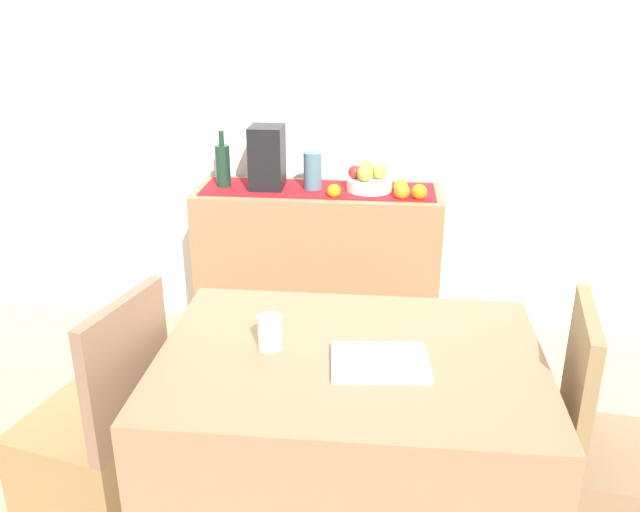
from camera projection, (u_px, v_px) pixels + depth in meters
ground_plane at (305, 449)px, 2.75m from camera, size 6.40×6.40×0.02m
room_wall_rear at (332, 74)px, 3.33m from camera, size 6.40×0.06×2.70m
sideboard_console at (318, 267)px, 3.45m from camera, size 1.21×0.42×0.83m
table_runner at (318, 189)px, 3.29m from camera, size 1.14×0.32×0.01m
fruit_bowl at (369, 184)px, 3.26m from camera, size 0.22×0.22×0.06m
apple_front at (366, 168)px, 3.27m from camera, size 0.08×0.08×0.08m
apple_center at (365, 174)px, 3.19m from camera, size 0.08×0.08×0.08m
apple_upper at (380, 171)px, 3.23m from camera, size 0.08×0.08×0.08m
apple_right at (355, 172)px, 3.24m from camera, size 0.06×0.06×0.06m
wine_bottle at (223, 165)px, 3.30m from camera, size 0.07×0.07×0.28m
coffee_maker at (267, 158)px, 3.26m from camera, size 0.16×0.18×0.31m
ceramic_vase at (313, 171)px, 3.26m from camera, size 0.09×0.09×0.19m
orange_loose_near_bowl at (401, 187)px, 3.22m from camera, size 0.07×0.07×0.07m
orange_loose_mid at (334, 191)px, 3.16m from camera, size 0.07×0.07×0.07m
orange_loose_end at (419, 192)px, 3.13m from camera, size 0.07×0.07×0.07m
orange_loose_far at (402, 192)px, 3.13m from camera, size 0.08×0.08×0.08m
dining_table at (349, 456)px, 2.13m from camera, size 1.15×0.83×0.74m
open_book at (380, 362)px, 1.93m from camera, size 0.30×0.24×0.02m
coffee_cup at (270, 332)px, 2.01m from camera, size 0.07×0.07×0.10m
chair_near_window at (99, 465)px, 2.24m from camera, size 0.48×0.48×0.90m
chair_by_corner at (616, 500)px, 2.09m from camera, size 0.46×0.46×0.90m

